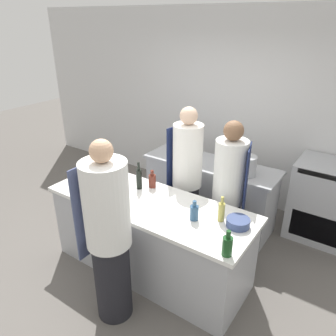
% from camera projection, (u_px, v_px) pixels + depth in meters
% --- Properties ---
extents(ground_plane, '(16.00, 16.00, 0.00)m').
position_uv_depth(ground_plane, '(151.00, 268.00, 3.78)').
color(ground_plane, '#605B56').
extents(wall_back, '(8.00, 0.06, 2.80)m').
position_uv_depth(wall_back, '(237.00, 110.00, 4.78)').
color(wall_back, silver).
rests_on(wall_back, ground_plane).
extents(prep_counter, '(2.26, 0.81, 0.88)m').
position_uv_depth(prep_counter, '(150.00, 236.00, 3.59)').
color(prep_counter, '#A8AAAF').
rests_on(prep_counter, ground_plane).
extents(pass_counter, '(1.80, 0.59, 0.88)m').
position_uv_depth(pass_counter, '(209.00, 192.00, 4.49)').
color(pass_counter, '#A8AAAF').
rests_on(pass_counter, ground_plane).
extents(oven_range, '(0.90, 0.65, 1.03)m').
position_uv_depth(oven_range, '(330.00, 203.00, 4.11)').
color(oven_range, '#A8AAAF').
rests_on(oven_range, ground_plane).
extents(chef_at_prep_near, '(0.41, 0.39, 1.79)m').
position_uv_depth(chef_at_prep_near, '(109.00, 236.00, 2.85)').
color(chef_at_prep_near, black).
rests_on(chef_at_prep_near, ground_plane).
extents(chef_at_stove, '(0.40, 0.38, 1.69)m').
position_uv_depth(chef_at_stove, '(228.00, 195.00, 3.60)').
color(chef_at_stove, black).
rests_on(chef_at_stove, ground_plane).
extents(chef_at_pass_far, '(0.39, 0.37, 1.75)m').
position_uv_depth(chef_at_pass_far, '(187.00, 179.00, 3.88)').
color(chef_at_pass_far, black).
rests_on(chef_at_pass_far, ground_plane).
extents(bottle_olive_oil, '(0.06, 0.06, 0.31)m').
position_uv_depth(bottle_olive_oil, '(139.00, 178.00, 3.61)').
color(bottle_olive_oil, black).
rests_on(bottle_olive_oil, prep_counter).
extents(bottle_vinegar, '(0.08, 0.08, 0.20)m').
position_uv_depth(bottle_vinegar, '(194.00, 212.00, 3.07)').
color(bottle_vinegar, '#2D5175').
rests_on(bottle_vinegar, prep_counter).
extents(bottle_wine, '(0.06, 0.06, 0.25)m').
position_uv_depth(bottle_wine, '(221.00, 211.00, 3.05)').
color(bottle_wine, '#B2A84C').
rests_on(bottle_wine, prep_counter).
extents(bottle_cooking_oil, '(0.08, 0.08, 0.23)m').
position_uv_depth(bottle_cooking_oil, '(227.00, 245.00, 2.60)').
color(bottle_cooking_oil, '#19471E').
rests_on(bottle_cooking_oil, prep_counter).
extents(bottle_sauce, '(0.08, 0.08, 0.20)m').
position_uv_depth(bottle_sauce, '(152.00, 180.00, 3.66)').
color(bottle_sauce, '#5B2319').
rests_on(bottle_sauce, prep_counter).
extents(bowl_mixing_large, '(0.17, 0.17, 0.08)m').
position_uv_depth(bowl_mixing_large, '(84.00, 185.00, 3.66)').
color(bowl_mixing_large, white).
rests_on(bowl_mixing_large, prep_counter).
extents(bowl_prep_small, '(0.22, 0.22, 0.08)m').
position_uv_depth(bowl_prep_small, '(238.00, 222.00, 2.99)').
color(bowl_prep_small, navy).
rests_on(bowl_prep_small, prep_counter).
extents(cup, '(0.09, 0.09, 0.10)m').
position_uv_depth(cup, '(94.00, 177.00, 3.82)').
color(cup, '#33477F').
rests_on(cup, prep_counter).
extents(stockpot, '(0.25, 0.25, 0.24)m').
position_uv_depth(stockpot, '(246.00, 166.00, 3.93)').
color(stockpot, '#A8AAAF').
rests_on(stockpot, pass_counter).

